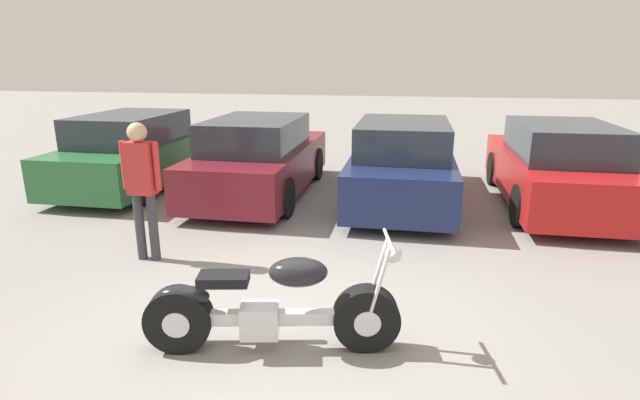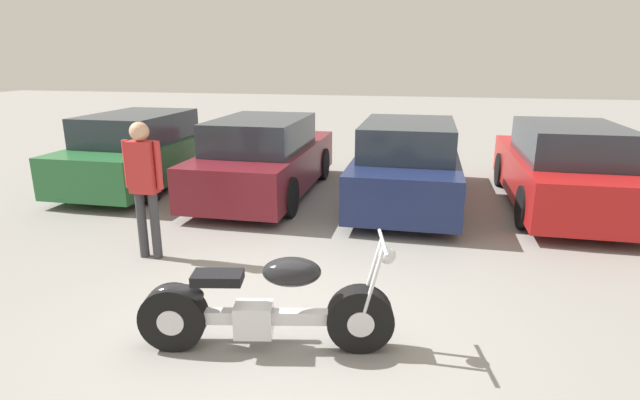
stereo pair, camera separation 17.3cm
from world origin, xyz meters
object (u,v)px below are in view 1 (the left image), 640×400
at_px(person_standing, 142,179).
at_px(parked_car_navy, 402,164).
at_px(parked_car_red, 557,168).
at_px(motorcycle, 269,309).
at_px(parked_car_green, 138,152).
at_px(parked_car_maroon, 260,159).

bearing_deg(person_standing, parked_car_navy, 46.78).
xyz_separation_m(parked_car_navy, parked_car_red, (2.67, 0.18, 0.00)).
distance_m(motorcycle, parked_car_green, 6.87).
bearing_deg(parked_car_navy, motorcycle, -101.50).
bearing_deg(motorcycle, parked_car_red, 54.95).
relative_size(motorcycle, parked_car_maroon, 0.52).
bearing_deg(parked_car_navy, person_standing, -133.22).
height_order(parked_car_maroon, person_standing, person_standing).
bearing_deg(parked_car_green, parked_car_navy, -2.43).
bearing_deg(motorcycle, parked_car_green, 128.85).
bearing_deg(person_standing, parked_car_red, 31.33).
bearing_deg(parked_car_maroon, parked_car_navy, 0.64).
xyz_separation_m(parked_car_maroon, parked_car_red, (5.34, 0.21, 0.00)).
xyz_separation_m(motorcycle, parked_car_green, (-4.30, 5.34, 0.29)).
bearing_deg(parked_car_red, parked_car_green, 179.65).
height_order(parked_car_maroon, parked_car_red, same).
xyz_separation_m(motorcycle, parked_car_maroon, (-1.63, 5.08, 0.29)).
distance_m(parked_car_maroon, parked_car_red, 5.35).
bearing_deg(motorcycle, person_standing, 140.96).
bearing_deg(parked_car_maroon, parked_car_red, 2.24).
relative_size(parked_car_maroon, parked_car_navy, 1.00).
height_order(parked_car_green, person_standing, person_standing).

